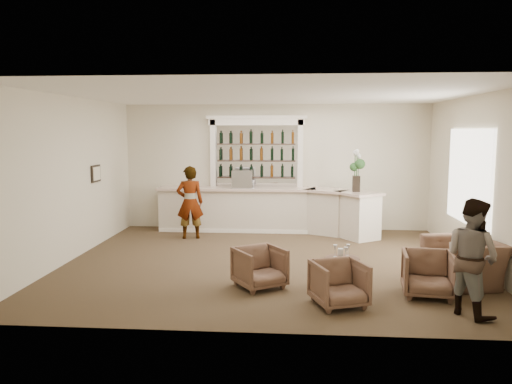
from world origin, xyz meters
TOP-DOWN VIEW (x-y plane):
  - ground at (0.00, 0.00)m, footprint 8.00×8.00m
  - room_shell at (0.16, 0.71)m, footprint 8.04×7.02m
  - bar_counter at (-0.16, 3.00)m, footprint 5.72×1.80m
  - back_bar_alcove at (-0.50, 3.41)m, footprint 2.64×0.25m
  - cocktail_table at (1.31, -1.46)m, footprint 0.58×0.58m
  - sommelier at (-2.02, 2.10)m, footprint 0.72×0.56m
  - guest at (3.02, -2.60)m, footprint 0.97×1.03m
  - armchair_left at (-0.06, -1.61)m, footprint 1.03×1.03m
  - armchair_center at (1.18, -2.39)m, footprint 0.94×0.95m
  - armchair_right at (2.62, -1.84)m, footprint 0.87×0.89m
  - armchair_far at (3.40, -1.15)m, footprint 1.29×1.40m
  - espresso_machine at (-0.84, 3.04)m, footprint 0.54×0.46m
  - flower_vase at (2.00, 2.48)m, footprint 0.27×0.27m
  - wine_glass_bar_left at (-0.55, 2.99)m, footprint 0.07×0.07m
  - wine_glass_bar_right at (-1.11, 3.09)m, footprint 0.07×0.07m
  - wine_glass_tbl_a at (1.19, -1.43)m, footprint 0.07×0.07m
  - wine_glass_tbl_b at (1.41, -1.38)m, footprint 0.07×0.07m
  - wine_glass_tbl_c at (1.35, -1.59)m, footprint 0.07×0.07m
  - napkin_holder at (1.29, -1.32)m, footprint 0.08×0.08m

SIDE VIEW (x-z plane):
  - ground at x=0.00m, z-range 0.00..0.00m
  - cocktail_table at x=1.31m, z-range 0.00..0.50m
  - armchair_center at x=1.18m, z-range 0.00..0.68m
  - armchair_left at x=-0.06m, z-range 0.00..0.69m
  - armchair_right at x=2.62m, z-range 0.00..0.72m
  - armchair_far at x=3.40m, z-range 0.00..0.77m
  - napkin_holder at x=1.29m, z-range 0.50..0.62m
  - bar_counter at x=-0.16m, z-range 0.00..1.14m
  - wine_glass_tbl_a at x=1.19m, z-range 0.50..0.71m
  - wine_glass_tbl_b at x=1.41m, z-range 0.50..0.71m
  - wine_glass_tbl_c at x=1.35m, z-range 0.50..0.71m
  - guest at x=3.02m, z-range 0.00..1.68m
  - sommelier at x=-2.02m, z-range 0.00..1.77m
  - wine_glass_bar_left at x=-0.55m, z-range 1.14..1.35m
  - wine_glass_bar_right at x=-1.11m, z-range 1.14..1.35m
  - espresso_machine at x=-0.84m, z-range 1.14..1.60m
  - flower_vase at x=2.00m, z-range 1.20..2.22m
  - back_bar_alcove at x=-0.50m, z-range 0.53..3.53m
  - room_shell at x=0.16m, z-range 0.68..4.00m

